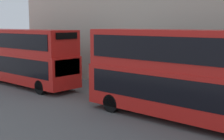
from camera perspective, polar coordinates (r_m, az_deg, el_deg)
The scene contains 3 objects.
bus_second_in_queue at distance 15.45m, azimuth 13.58°, elevation -0.41°, with size 2.59×11.02×4.51m.
bus_third_in_queue at distance 25.60m, azimuth -16.09°, elevation 2.72°, with size 2.59×11.05×4.39m.
pedestrian at distance 27.62m, azimuth -12.76°, elevation -0.25°, with size 0.36×0.36×1.64m.
Camera 1 is at (-11.87, 12.03, 4.76)m, focal length 50.00 mm.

